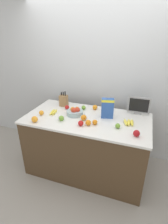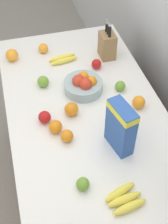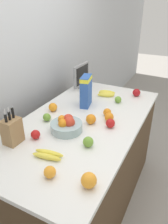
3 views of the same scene
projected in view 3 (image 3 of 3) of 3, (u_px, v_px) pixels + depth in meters
The scene contains 21 objects.
ground_plane at pixel (82, 199), 2.24m from camera, with size 14.00×14.00×0.00m, color gray.
wall_back at pixel (14, 67), 1.92m from camera, with size 9.00×0.06×2.60m.
counter at pixel (82, 164), 2.03m from camera, with size 1.78×0.92×0.93m.
knife_block at pixel (12, 131), 1.49m from camera, with size 0.12×0.10×0.28m.
small_monitor at pixel (81, 75), 2.43m from camera, with size 0.32×0.03×0.27m.
cereal_box at pixel (86, 90), 2.00m from camera, with size 0.19×0.12×0.29m.
fruit_bowl at pixel (67, 125), 1.65m from camera, with size 0.24×0.24×0.12m.
banana_bunch_left at pixel (106, 93), 2.28m from camera, with size 0.16×0.19×0.04m.
banana_bunch_right at pixel (48, 155), 1.38m from camera, with size 0.10×0.21×0.04m.
apple_middle at pixel (35, 134), 1.56m from camera, with size 0.07×0.07×0.07m, color red.
apple_rear at pixel (136, 93), 2.25m from camera, with size 0.08×0.08×0.08m, color #A31419.
apple_leftmost at pixel (47, 117), 1.79m from camera, with size 0.07×0.07×0.07m, color #6B9E33.
apple_front at pixel (110, 123), 1.70m from camera, with size 0.07×0.07×0.07m, color red.
apple_by_knife_block at pixel (118, 100), 2.11m from camera, with size 0.07×0.07×0.07m, color #6B9E33.
apple_rightmost at pixel (88, 142), 1.48m from camera, with size 0.07×0.07×0.07m, color #6B9E33.
orange_front_center at pixel (53, 107), 1.94m from camera, with size 0.08×0.08×0.08m, color orange.
orange_back_center at pixel (50, 172), 1.22m from camera, with size 0.07×0.07×0.07m, color orange.
orange_by_cereal at pixel (107, 112), 1.87m from camera, with size 0.07×0.07×0.07m, color orange.
orange_mid_right at pixel (89, 180), 1.15m from camera, with size 0.09×0.09×0.09m, color orange.
orange_near_bowl at pixel (109, 117), 1.78m from camera, with size 0.08×0.08×0.08m, color orange.
orange_mid_left at pixel (91, 119), 1.75m from camera, with size 0.08×0.08×0.08m, color orange.
Camera 3 is at (-1.40, -0.73, 1.83)m, focal length 35.00 mm.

